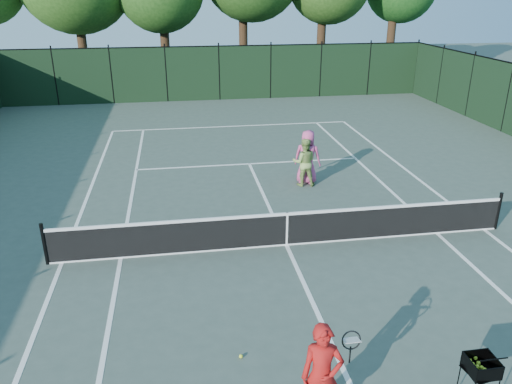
{
  "coord_description": "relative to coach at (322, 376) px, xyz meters",
  "views": [
    {
      "loc": [
        -2.57,
        -10.96,
        6.09
      ],
      "look_at": [
        -0.62,
        1.0,
        1.1
      ],
      "focal_mm": 35.0,
      "sensor_mm": 36.0,
      "label": 1
    }
  ],
  "objects": [
    {
      "name": "ground",
      "position": [
        0.71,
        5.5,
        -0.85
      ],
      "size": [
        90.0,
        90.0,
        0.0
      ],
      "primitive_type": "plane",
      "color": "#425046",
      "rests_on": "ground"
    },
    {
      "name": "sideline_doubles_left",
      "position": [
        -4.78,
        5.5,
        -0.85
      ],
      "size": [
        0.1,
        23.77,
        0.01
      ],
      "primitive_type": "cube",
      "color": "white",
      "rests_on": "ground"
    },
    {
      "name": "sideline_doubles_right",
      "position": [
        6.19,
        5.5,
        -0.85
      ],
      "size": [
        0.1,
        23.77,
        0.01
      ],
      "primitive_type": "cube",
      "color": "white",
      "rests_on": "ground"
    },
    {
      "name": "sideline_singles_left",
      "position": [
        -3.41,
        5.5,
        -0.85
      ],
      "size": [
        0.1,
        23.77,
        0.01
      ],
      "primitive_type": "cube",
      "color": "white",
      "rests_on": "ground"
    },
    {
      "name": "sideline_singles_right",
      "position": [
        4.82,
        5.5,
        -0.85
      ],
      "size": [
        0.1,
        23.77,
        0.01
      ],
      "primitive_type": "cube",
      "color": "white",
      "rests_on": "ground"
    },
    {
      "name": "baseline_far",
      "position": [
        0.71,
        17.38,
        -0.85
      ],
      "size": [
        10.97,
        0.1,
        0.01
      ],
      "primitive_type": "cube",
      "color": "white",
      "rests_on": "ground"
    },
    {
      "name": "service_line_far",
      "position": [
        0.71,
        11.9,
        -0.85
      ],
      "size": [
        8.23,
        0.1,
        0.01
      ],
      "primitive_type": "cube",
      "color": "white",
      "rests_on": "ground"
    },
    {
      "name": "center_service_line",
      "position": [
        0.71,
        5.5,
        -0.85
      ],
      "size": [
        0.1,
        12.8,
        0.01
      ],
      "primitive_type": "cube",
      "color": "white",
      "rests_on": "ground"
    },
    {
      "name": "tennis_net",
      "position": [
        0.71,
        5.5,
        -0.38
      ],
      "size": [
        11.69,
        0.09,
        1.06
      ],
      "color": "black",
      "rests_on": "ground"
    },
    {
      "name": "fence_far",
      "position": [
        0.71,
        23.5,
        0.65
      ],
      "size": [
        24.0,
        0.05,
        3.0
      ],
      "primitive_type": "cube",
      "color": "black",
      "rests_on": "ground"
    },
    {
      "name": "coach",
      "position": [
        0.0,
        0.0,
        0.0
      ],
      "size": [
        1.01,
        0.57,
        1.7
      ],
      "rotation": [
        0.0,
        0.0,
        -0.2
      ],
      "color": "#AF1614",
      "rests_on": "ground"
    },
    {
      "name": "player_pink",
      "position": [
        2.33,
        9.71,
        0.05
      ],
      "size": [
        1.04,
        0.89,
        1.8
      ],
      "rotation": [
        0.0,
        0.0,
        2.71
      ],
      "color": "#C94781",
      "rests_on": "ground"
    },
    {
      "name": "player_green",
      "position": [
        2.16,
        9.5,
        -0.06
      ],
      "size": [
        0.86,
        0.72,
        1.59
      ],
      "rotation": [
        0.0,
        0.0,
        2.98
      ],
      "color": "#8CAC56",
      "rests_on": "ground"
    },
    {
      "name": "ball_hopper",
      "position": [
        2.53,
        -0.05,
        -0.14
      ],
      "size": [
        0.51,
        0.51,
        0.85
      ],
      "rotation": [
        0.0,
        0.0,
        0.18
      ],
      "color": "black",
      "rests_on": "ground"
    },
    {
      "name": "loose_ball_near_cart",
      "position": [
        0.41,
        1.03,
        -0.82
      ],
      "size": [
        0.07,
        0.07,
        0.07
      ],
      "primitive_type": "sphere",
      "color": "#C3E82F",
      "rests_on": "ground"
    },
    {
      "name": "loose_ball_midcourt",
      "position": [
        -0.99,
        1.54,
        -0.82
      ],
      "size": [
        0.07,
        0.07,
        0.07
      ],
      "primitive_type": "sphere",
      "color": "yellow",
      "rests_on": "ground"
    }
  ]
}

